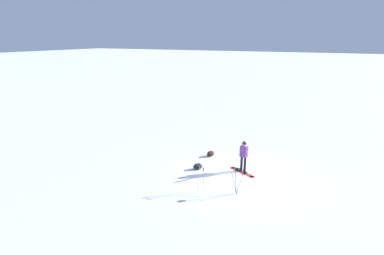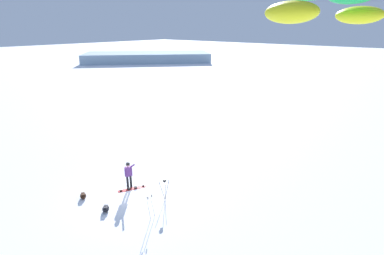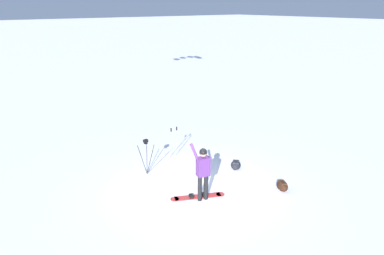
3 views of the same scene
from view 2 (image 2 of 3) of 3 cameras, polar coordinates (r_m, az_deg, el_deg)
name	(u,v)px [view 2 (image 2 of 3)]	position (r m, az deg, el deg)	size (l,w,h in m)	color
ground_plane	(134,194)	(18.78, -11.19, -12.48)	(300.00, 300.00, 0.00)	white
snowboarder	(129,172)	(18.87, -12.24, -8.53)	(0.75, 0.46, 1.82)	black
snowboard	(132,189)	(19.26, -11.54, -11.56)	(0.96, 1.67, 0.10)	#B23333
gear_bag_large	(106,208)	(17.50, -16.44, -14.87)	(0.65, 0.64, 0.33)	black
camera_tripod	(165,185)	(17.40, -5.35, -11.16)	(0.55, 0.55, 1.37)	#262628
gear_bag_small	(83,196)	(19.07, -20.41, -12.31)	(0.63, 0.54, 0.32)	black
ski_poles	(150,203)	(16.16, -8.13, -14.40)	(0.27, 0.35, 1.31)	gray
distant_ridge	(147,57)	(86.37, -8.68, 13.37)	(32.83, 34.25, 2.50)	#92ACBE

